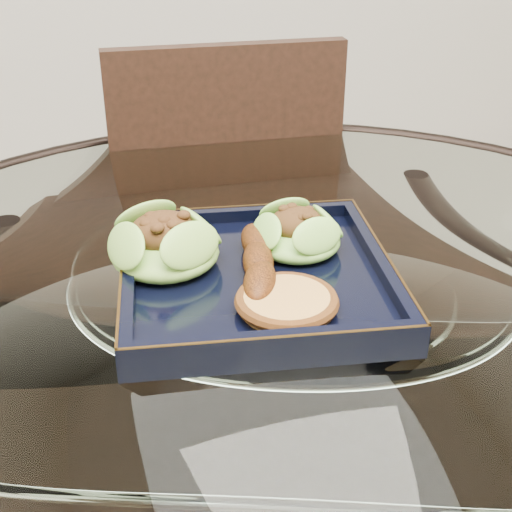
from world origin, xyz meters
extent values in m
cylinder|color=white|center=(0.00, 0.00, 0.76)|extent=(1.10, 1.10, 0.01)
torus|color=black|center=(0.00, 0.00, 0.76)|extent=(1.13, 1.13, 0.02)
cylinder|color=black|center=(0.28, 0.28, 0.38)|extent=(0.04, 0.04, 0.75)
cylinder|color=black|center=(-0.28, 0.28, 0.38)|extent=(0.04, 0.04, 0.75)
cube|color=black|center=(0.05, 0.31, 0.44)|extent=(0.42, 0.42, 0.04)
cube|color=black|center=(0.05, 0.49, 0.70)|extent=(0.38, 0.05, 0.43)
cylinder|color=black|center=(-0.11, 0.49, 0.21)|extent=(0.03, 0.03, 0.42)
cylinder|color=black|center=(0.22, 0.47, 0.21)|extent=(0.03, 0.03, 0.42)
cube|color=black|center=(-0.03, 0.03, 0.77)|extent=(0.31, 0.31, 0.02)
ellipsoid|color=#599F2E|center=(-0.11, 0.07, 0.80)|extent=(0.12, 0.12, 0.04)
ellipsoid|color=#57A02E|center=(0.03, 0.07, 0.80)|extent=(0.11, 0.11, 0.03)
ellipsoid|color=#622A0A|center=(-0.03, 0.03, 0.80)|extent=(0.07, 0.15, 0.03)
cylinder|color=#CD8A44|center=(-0.02, -0.04, 0.79)|extent=(0.09, 0.09, 0.02)
camera|label=1|loc=(-0.20, -0.57, 1.14)|focal=50.00mm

